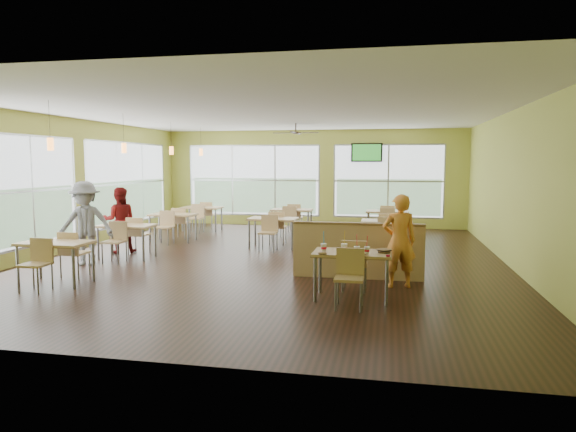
% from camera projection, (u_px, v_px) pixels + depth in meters
% --- Properties ---
extents(room, '(12.00, 12.04, 3.20)m').
position_uv_depth(room, '(271.00, 187.00, 11.23)').
color(room, black).
rests_on(room, ground).
extents(window_bays, '(9.24, 10.24, 2.38)m').
position_uv_depth(window_bays, '(206.00, 185.00, 14.75)').
color(window_bays, white).
rests_on(window_bays, room).
extents(main_table, '(1.22, 1.52, 0.87)m').
position_uv_depth(main_table, '(352.00, 259.00, 8.01)').
color(main_table, tan).
rests_on(main_table, floor).
extents(half_wall_divider, '(2.40, 0.14, 1.04)m').
position_uv_depth(half_wall_divider, '(358.00, 250.00, 9.44)').
color(half_wall_divider, tan).
rests_on(half_wall_divider, floor).
extents(dining_tables, '(6.92, 8.72, 0.87)m').
position_uv_depth(dining_tables, '(247.00, 221.00, 13.20)').
color(dining_tables, tan).
rests_on(dining_tables, floor).
extents(pendant_lights, '(0.11, 7.31, 0.86)m').
position_uv_depth(pendant_lights, '(149.00, 149.00, 12.42)').
color(pendant_lights, '#2D2119').
rests_on(pendant_lights, ceiling).
extents(ceiling_fan, '(1.25, 1.25, 0.29)m').
position_uv_depth(ceiling_fan, '(296.00, 133.00, 14.01)').
color(ceiling_fan, '#2D2119').
rests_on(ceiling_fan, ceiling).
extents(tv_backwall, '(1.00, 0.07, 0.60)m').
position_uv_depth(tv_backwall, '(367.00, 153.00, 16.54)').
color(tv_backwall, black).
rests_on(tv_backwall, wall_back).
extents(man_plaid, '(0.66, 0.51, 1.61)m').
position_uv_depth(man_plaid, '(399.00, 241.00, 8.75)').
color(man_plaid, orange).
rests_on(man_plaid, floor).
extents(patron_maroon, '(0.93, 0.85, 1.55)m').
position_uv_depth(patron_maroon, '(120.00, 220.00, 12.11)').
color(patron_maroon, maroon).
rests_on(patron_maroon, floor).
extents(patron_grey, '(1.27, 0.94, 1.75)m').
position_uv_depth(patron_grey, '(85.00, 223.00, 10.65)').
color(patron_grey, slate).
rests_on(patron_grey, floor).
extents(cup_blue, '(0.10, 0.10, 0.35)m').
position_uv_depth(cup_blue, '(324.00, 247.00, 7.97)').
color(cup_blue, white).
rests_on(cup_blue, main_table).
extents(cup_yellow, '(0.10, 0.10, 0.37)m').
position_uv_depth(cup_yellow, '(344.00, 248.00, 7.92)').
color(cup_yellow, white).
rests_on(cup_yellow, main_table).
extents(cup_red_near, '(0.09, 0.09, 0.33)m').
position_uv_depth(cup_red_near, '(357.00, 250.00, 7.76)').
color(cup_red_near, white).
rests_on(cup_red_near, main_table).
extents(cup_red_far, '(0.09, 0.09, 0.31)m').
position_uv_depth(cup_red_far, '(367.00, 250.00, 7.78)').
color(cup_red_far, white).
rests_on(cup_red_far, main_table).
extents(food_basket, '(0.24, 0.24, 0.05)m').
position_uv_depth(food_basket, '(384.00, 251.00, 7.93)').
color(food_basket, black).
rests_on(food_basket, main_table).
extents(ketchup_cup, '(0.06, 0.06, 0.03)m').
position_uv_depth(ketchup_cup, '(388.00, 256.00, 7.60)').
color(ketchup_cup, '#A7031B').
rests_on(ketchup_cup, main_table).
extents(wrapper_left, '(0.18, 0.16, 0.04)m').
position_uv_depth(wrapper_left, '(322.00, 253.00, 7.79)').
color(wrapper_left, olive).
rests_on(wrapper_left, main_table).
extents(wrapper_mid, '(0.20, 0.19, 0.04)m').
position_uv_depth(wrapper_mid, '(354.00, 250.00, 8.01)').
color(wrapper_mid, olive).
rests_on(wrapper_mid, main_table).
extents(wrapper_right, '(0.14, 0.13, 0.03)m').
position_uv_depth(wrapper_right, '(362.00, 254.00, 7.70)').
color(wrapper_right, olive).
rests_on(wrapper_right, main_table).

